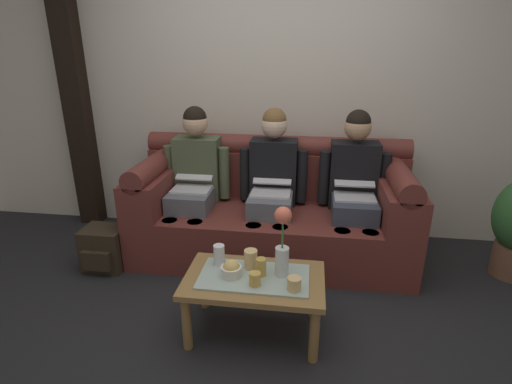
{
  "coord_description": "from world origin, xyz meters",
  "views": [
    {
      "loc": [
        0.29,
        -1.86,
        1.67
      ],
      "look_at": [
        -0.08,
        0.75,
        0.7
      ],
      "focal_mm": 27.62,
      "sensor_mm": 36.0,
      "label": 1
    }
  ],
  "objects_px": {
    "person_left": "(195,176)",
    "cup_near_left": "(294,284)",
    "coffee_table": "(254,285)",
    "cup_far_center": "(261,267)",
    "flower_vase": "(282,240)",
    "snack_bowl": "(231,269)",
    "person_middle": "(272,179)",
    "cup_near_right": "(255,279)",
    "person_right": "(354,183)",
    "cup_far_left": "(251,259)",
    "cup_far_right": "(219,255)",
    "couch": "(272,212)",
    "backpack_left": "(105,249)"
  },
  "relations": [
    {
      "from": "person_left",
      "to": "cup_near_left",
      "type": "height_order",
      "value": "person_left"
    },
    {
      "from": "coffee_table",
      "to": "cup_far_center",
      "type": "xyz_separation_m",
      "value": [
        0.04,
        0.01,
        0.12
      ]
    },
    {
      "from": "flower_vase",
      "to": "snack_bowl",
      "type": "bearing_deg",
      "value": -169.65
    },
    {
      "from": "person_middle",
      "to": "snack_bowl",
      "type": "relative_size",
      "value": 9.79
    },
    {
      "from": "flower_vase",
      "to": "snack_bowl",
      "type": "relative_size",
      "value": 3.47
    },
    {
      "from": "flower_vase",
      "to": "cup_near_right",
      "type": "relative_size",
      "value": 5.61
    },
    {
      "from": "snack_bowl",
      "to": "person_right",
      "type": "bearing_deg",
      "value": 53.12
    },
    {
      "from": "snack_bowl",
      "to": "cup_near_left",
      "type": "relative_size",
      "value": 1.57
    },
    {
      "from": "person_right",
      "to": "cup_far_left",
      "type": "height_order",
      "value": "person_right"
    },
    {
      "from": "snack_bowl",
      "to": "cup_far_center",
      "type": "xyz_separation_m",
      "value": [
        0.17,
        0.03,
        0.01
      ]
    },
    {
      "from": "coffee_table",
      "to": "flower_vase",
      "type": "distance_m",
      "value": 0.33
    },
    {
      "from": "cup_far_right",
      "to": "cup_far_center",
      "type": "bearing_deg",
      "value": -18.6
    },
    {
      "from": "couch",
      "to": "person_right",
      "type": "distance_m",
      "value": 0.71
    },
    {
      "from": "person_middle",
      "to": "coffee_table",
      "type": "bearing_deg",
      "value": -90.0
    },
    {
      "from": "coffee_table",
      "to": "cup_far_center",
      "type": "height_order",
      "value": "cup_far_center"
    },
    {
      "from": "person_middle",
      "to": "person_right",
      "type": "height_order",
      "value": "same"
    },
    {
      "from": "backpack_left",
      "to": "cup_near_left",
      "type": "bearing_deg",
      "value": -24.43
    },
    {
      "from": "coffee_table",
      "to": "backpack_left",
      "type": "xyz_separation_m",
      "value": [
        -1.28,
        0.59,
        -0.16
      ]
    },
    {
      "from": "person_middle",
      "to": "person_right",
      "type": "xyz_separation_m",
      "value": [
        0.65,
        -0.0,
        0.0
      ]
    },
    {
      "from": "couch",
      "to": "coffee_table",
      "type": "height_order",
      "value": "couch"
    },
    {
      "from": "couch",
      "to": "person_middle",
      "type": "bearing_deg",
      "value": -90.0
    },
    {
      "from": "snack_bowl",
      "to": "backpack_left",
      "type": "xyz_separation_m",
      "value": [
        -1.15,
        0.6,
        -0.27
      ]
    },
    {
      "from": "person_left",
      "to": "cup_far_center",
      "type": "height_order",
      "value": "person_left"
    },
    {
      "from": "cup_near_left",
      "to": "cup_far_left",
      "type": "relative_size",
      "value": 0.68
    },
    {
      "from": "snack_bowl",
      "to": "cup_far_left",
      "type": "height_order",
      "value": "cup_far_left"
    },
    {
      "from": "cup_far_right",
      "to": "cup_far_left",
      "type": "bearing_deg",
      "value": -4.4
    },
    {
      "from": "person_right",
      "to": "cup_near_right",
      "type": "xyz_separation_m",
      "value": [
        -0.63,
        -1.13,
        -0.22
      ]
    },
    {
      "from": "person_middle",
      "to": "cup_near_right",
      "type": "xyz_separation_m",
      "value": [
        0.02,
        -1.13,
        -0.22
      ]
    },
    {
      "from": "couch",
      "to": "cup_near_right",
      "type": "distance_m",
      "value": 1.13
    },
    {
      "from": "cup_far_center",
      "to": "cup_near_right",
      "type": "bearing_deg",
      "value": -101.28
    },
    {
      "from": "coffee_table",
      "to": "cup_near_right",
      "type": "relative_size",
      "value": 10.76
    },
    {
      "from": "couch",
      "to": "backpack_left",
      "type": "xyz_separation_m",
      "value": [
        -1.28,
        -0.45,
        -0.2
      ]
    },
    {
      "from": "cup_far_left",
      "to": "backpack_left",
      "type": "bearing_deg",
      "value": 158.38
    },
    {
      "from": "flower_vase",
      "to": "snack_bowl",
      "type": "distance_m",
      "value": 0.35
    },
    {
      "from": "person_middle",
      "to": "cup_far_center",
      "type": "relative_size",
      "value": 11.17
    },
    {
      "from": "coffee_table",
      "to": "flower_vase",
      "type": "relative_size",
      "value": 1.92
    },
    {
      "from": "person_middle",
      "to": "backpack_left",
      "type": "relative_size",
      "value": 3.6
    },
    {
      "from": "cup_near_right",
      "to": "cup_far_right",
      "type": "height_order",
      "value": "cup_far_right"
    },
    {
      "from": "coffee_table",
      "to": "cup_near_left",
      "type": "bearing_deg",
      "value": -23.89
    },
    {
      "from": "person_left",
      "to": "flower_vase",
      "type": "xyz_separation_m",
      "value": [
        0.81,
        -0.99,
        -0.03
      ]
    },
    {
      "from": "person_right",
      "to": "coffee_table",
      "type": "distance_m",
      "value": 1.27
    },
    {
      "from": "coffee_table",
      "to": "snack_bowl",
      "type": "xyz_separation_m",
      "value": [
        -0.13,
        -0.01,
        0.11
      ]
    },
    {
      "from": "person_middle",
      "to": "cup_near_right",
      "type": "bearing_deg",
      "value": -89.08
    },
    {
      "from": "person_right",
      "to": "snack_bowl",
      "type": "xyz_separation_m",
      "value": [
        -0.79,
        -1.05,
        -0.22
      ]
    },
    {
      "from": "cup_far_center",
      "to": "cup_near_left",
      "type": "bearing_deg",
      "value": -30.84
    },
    {
      "from": "person_left",
      "to": "coffee_table",
      "type": "bearing_deg",
      "value": -57.76
    },
    {
      "from": "person_left",
      "to": "cup_far_center",
      "type": "bearing_deg",
      "value": -55.89
    },
    {
      "from": "flower_vase",
      "to": "cup_near_left",
      "type": "distance_m",
      "value": 0.25
    },
    {
      "from": "cup_far_right",
      "to": "backpack_left",
      "type": "xyz_separation_m",
      "value": [
        -1.05,
        0.48,
        -0.29
      ]
    },
    {
      "from": "person_right",
      "to": "coffee_table",
      "type": "xyz_separation_m",
      "value": [
        -0.65,
        -1.03,
        -0.33
      ]
    }
  ]
}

